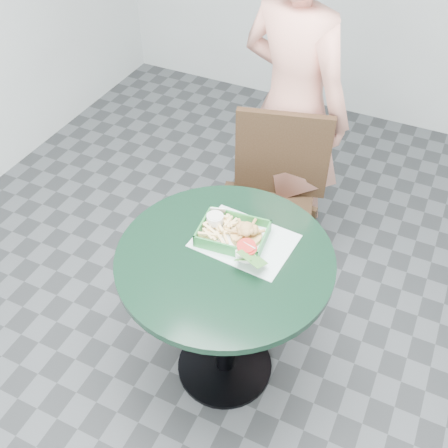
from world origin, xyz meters
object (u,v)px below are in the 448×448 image
at_px(cafe_table, 225,288).
at_px(diner_person, 295,86).
at_px(crab_sandwich, 246,236).
at_px(sauce_ramekin, 217,221).
at_px(food_basket, 233,239).
at_px(dining_chair, 271,195).

relative_size(cafe_table, diner_person, 0.43).
xyz_separation_m(crab_sandwich, sauce_ramekin, (-0.14, 0.03, 0.00)).
bearing_deg(food_basket, crab_sandwich, 6.50).
height_order(dining_chair, diner_person, diner_person).
distance_m(cafe_table, sauce_ramekin, 0.27).
bearing_deg(dining_chair, diner_person, 79.85).
bearing_deg(diner_person, food_basket, 113.91).
relative_size(dining_chair, food_basket, 3.64).
xyz_separation_m(dining_chair, crab_sandwich, (0.11, -0.57, 0.27)).
bearing_deg(diner_person, sauce_ramekin, 108.32).
bearing_deg(cafe_table, sauce_ramekin, 127.16).
xyz_separation_m(dining_chair, sauce_ramekin, (-0.03, -0.55, 0.27)).
distance_m(diner_person, crab_sandwich, 0.89).
height_order(food_basket, crab_sandwich, crab_sandwich).
bearing_deg(cafe_table, crab_sandwich, 67.44).
xyz_separation_m(cafe_table, diner_person, (-0.09, 0.96, 0.40)).
bearing_deg(sauce_ramekin, crab_sandwich, -10.88).
distance_m(food_basket, sauce_ramekin, 0.10).
bearing_deg(dining_chair, food_basket, -99.59).
height_order(cafe_table, crab_sandwich, crab_sandwich).
distance_m(cafe_table, diner_person, 1.05).
height_order(diner_person, sauce_ramekin, diner_person).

